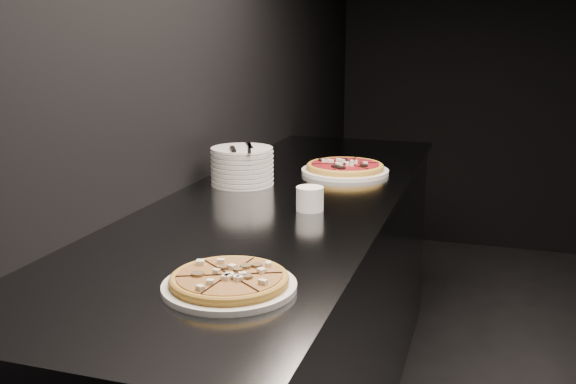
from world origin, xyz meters
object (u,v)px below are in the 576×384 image
(pizza_mushroom, at_px, (229,281))
(cutlery, at_px, (242,148))
(ramekin, at_px, (310,198))
(plate_stack, at_px, (242,166))
(counter, at_px, (286,320))
(pizza_tomato, at_px, (345,168))

(pizza_mushroom, relative_size, cutlery, 1.44)
(pizza_mushroom, bearing_deg, cutlery, 109.89)
(pizza_mushroom, bearing_deg, ramekin, 90.70)
(pizza_mushroom, height_order, ramekin, ramekin)
(pizza_mushroom, distance_m, plate_stack, 0.98)
(cutlery, bearing_deg, pizza_mushroom, -97.31)
(plate_stack, bearing_deg, cutlery, -62.38)
(counter, height_order, pizza_tomato, pizza_tomato)
(cutlery, bearing_deg, ramekin, -65.51)
(counter, distance_m, ramekin, 0.54)
(counter, relative_size, pizza_mushroom, 7.30)
(plate_stack, bearing_deg, pizza_mushroom, -69.96)
(cutlery, bearing_deg, counter, -50.01)
(counter, height_order, pizza_mushroom, pizza_mushroom)
(pizza_tomato, bearing_deg, plate_stack, -137.21)
(pizza_tomato, bearing_deg, pizza_mushroom, -88.87)
(pizza_tomato, xyz_separation_m, ramekin, (0.02, -0.56, 0.02))
(counter, relative_size, pizza_tomato, 6.19)
(cutlery, relative_size, ramekin, 2.77)
(plate_stack, distance_m, ramekin, 0.42)
(counter, xyz_separation_m, ramekin, (0.13, -0.17, 0.50))
(counter, height_order, cutlery, cutlery)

